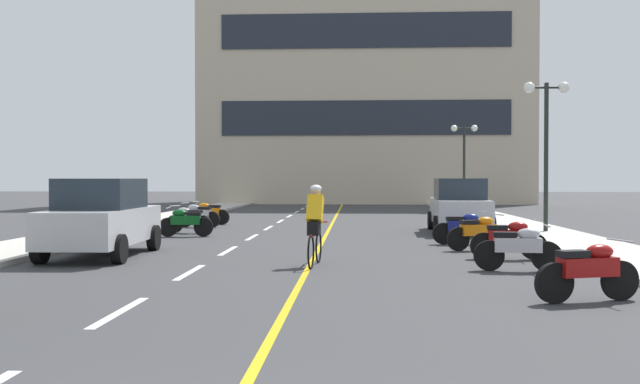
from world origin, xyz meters
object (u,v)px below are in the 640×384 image
(motorcycle_2, at_px, (588,270))
(motorcycle_4, at_px, (509,238))
(motorcycle_9, at_px, (198,215))
(motorcycle_5, at_px, (479,232))
(cyclist_rider, at_px, (315,223))
(motorcycle_3, at_px, (518,247))
(motorcycle_7, at_px, (185,222))
(motorcycle_8, at_px, (189,219))
(motorcycle_6, at_px, (464,227))
(street_lamp_far, at_px, (464,147))
(street_lamp_mid, at_px, (546,121))
(parked_car_mid, at_px, (459,205))
(motorcycle_10, at_px, (209,213))
(parked_car_near, at_px, (102,217))

(motorcycle_2, distance_m, motorcycle_4, 5.36)
(motorcycle_2, distance_m, motorcycle_9, 17.72)
(motorcycle_5, bearing_deg, cyclist_rider, -140.42)
(motorcycle_3, distance_m, motorcycle_5, 3.96)
(motorcycle_7, height_order, motorcycle_9, same)
(motorcycle_7, xyz_separation_m, motorcycle_8, (-0.25, 1.42, 0.00))
(motorcycle_5, height_order, motorcycle_6, same)
(motorcycle_3, height_order, cyclist_rider, cyclist_rider)
(motorcycle_5, bearing_deg, motorcycle_2, -87.45)
(street_lamp_far, xyz_separation_m, motorcycle_9, (-11.78, -12.92, -3.08))
(motorcycle_7, bearing_deg, motorcycle_5, -23.57)
(street_lamp_mid, distance_m, motorcycle_4, 8.11)
(motorcycle_4, distance_m, motorcycle_9, 13.46)
(motorcycle_5, bearing_deg, street_lamp_far, 82.25)
(motorcycle_4, bearing_deg, motorcycle_5, 99.88)
(motorcycle_4, bearing_deg, motorcycle_9, 133.74)
(parked_car_mid, distance_m, motorcycle_4, 7.82)
(motorcycle_2, distance_m, motorcycle_3, 3.37)
(motorcycle_2, xyz_separation_m, motorcycle_6, (-0.46, 8.87, 0.00))
(motorcycle_6, distance_m, motorcycle_10, 11.77)
(parked_car_mid, bearing_deg, motorcycle_4, -90.29)
(street_lamp_mid, xyz_separation_m, motorcycle_8, (-11.70, 0.09, -3.20))
(motorcycle_4, relative_size, motorcycle_7, 1.00)
(motorcycle_3, xyz_separation_m, motorcycle_6, (-0.21, 5.51, 0.00))
(street_lamp_mid, height_order, motorcycle_4, street_lamp_mid)
(street_lamp_far, height_order, cyclist_rider, street_lamp_far)
(street_lamp_mid, distance_m, motorcycle_7, 11.96)
(motorcycle_8, distance_m, cyclist_rider, 9.61)
(motorcycle_6, height_order, motorcycle_7, same)
(street_lamp_mid, relative_size, motorcycle_2, 2.90)
(parked_car_near, xyz_separation_m, motorcycle_6, (8.90, 3.40, -0.44))
(motorcycle_6, xyz_separation_m, motorcycle_10, (-8.79, 7.83, 0.00))
(cyclist_rider, bearing_deg, street_lamp_mid, 49.87)
(motorcycle_3, xyz_separation_m, motorcycle_4, (0.26, 2.00, 0.00))
(motorcycle_8, bearing_deg, parked_car_mid, 4.83)
(motorcycle_3, distance_m, cyclist_rider, 4.12)
(parked_car_near, height_order, motorcycle_7, parked_car_near)
(street_lamp_far, distance_m, motorcycle_2, 28.29)
(motorcycle_6, xyz_separation_m, motorcycle_7, (-8.30, 2.13, 0.00))
(motorcycle_8, height_order, motorcycle_9, same)
(street_lamp_far, bearing_deg, motorcycle_6, -98.75)
(motorcycle_8, distance_m, motorcycle_9, 2.70)
(parked_car_mid, height_order, motorcycle_4, parked_car_mid)
(parked_car_near, relative_size, motorcycle_9, 2.53)
(motorcycle_4, bearing_deg, motorcycle_6, 97.66)
(motorcycle_4, height_order, motorcycle_8, same)
(motorcycle_5, relative_size, motorcycle_9, 0.98)
(street_lamp_far, distance_m, motorcycle_9, 17.75)
(cyclist_rider, bearing_deg, motorcycle_3, -9.63)
(street_lamp_mid, height_order, parked_car_near, street_lamp_mid)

